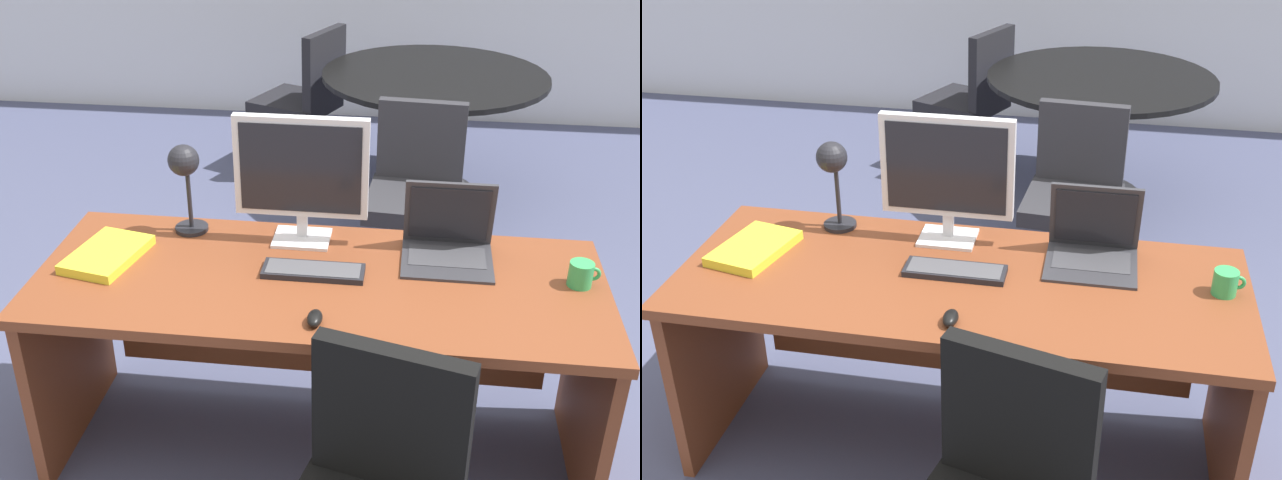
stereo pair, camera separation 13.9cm
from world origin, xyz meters
TOP-DOWN VIEW (x-y plane):
  - ground at (0.00, 1.50)m, footprint 12.00×12.00m
  - desk at (0.00, 0.05)m, footprint 1.87×0.75m
  - monitor at (-0.09, 0.25)m, footprint 0.46×0.16m
  - laptop at (0.42, 0.22)m, footprint 0.31×0.27m
  - keyboard at (-0.02, 0.02)m, footprint 0.34×0.11m
  - mouse at (0.02, -0.26)m, footprint 0.05×0.08m
  - desk_lamp at (-0.50, 0.25)m, footprint 0.12×0.14m
  - book at (-0.73, 0.03)m, footprint 0.26×0.34m
  - coffee_mug at (0.84, 0.06)m, footprint 0.10×0.08m
  - meeting_table at (0.38, 2.28)m, footprint 1.30×1.30m
  - meeting_chair_near at (0.30, 1.39)m, footprint 0.56×0.56m
  - meeting_chair_far at (-0.44, 2.63)m, footprint 0.62×0.60m

SIDE VIEW (x-z plane):
  - ground at x=0.00m, z-range 0.00..0.00m
  - meeting_chair_near at x=0.30m, z-range -0.08..0.76m
  - meeting_chair_far at x=-0.44m, z-range -0.08..0.83m
  - desk at x=0.00m, z-range 0.16..0.90m
  - meeting_table at x=0.38m, z-range 0.20..0.96m
  - keyboard at x=-0.02m, z-range 0.73..0.76m
  - book at x=-0.73m, z-range 0.73..0.77m
  - mouse at x=0.02m, z-range 0.73..0.77m
  - coffee_mug at x=0.84m, z-range 0.73..0.82m
  - laptop at x=0.42m, z-range 0.68..0.94m
  - desk_lamp at x=-0.50m, z-range 0.81..1.15m
  - monitor at x=-0.09m, z-range 0.77..1.23m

